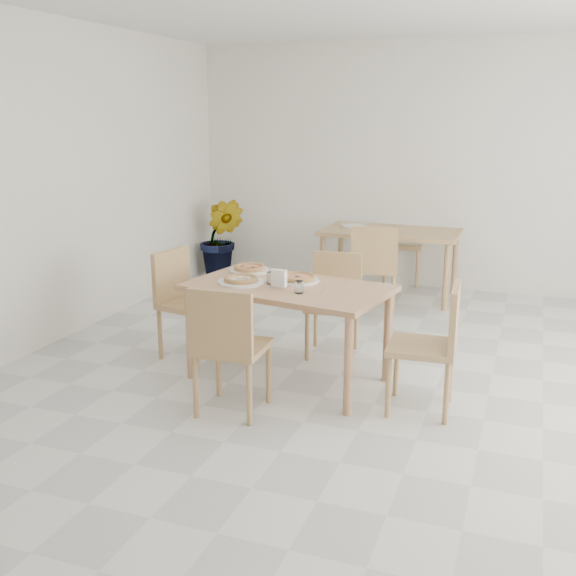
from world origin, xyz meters
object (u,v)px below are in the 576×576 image
(chair_north, at_px, (334,296))
(plate_margherita, at_px, (297,280))
(pizza_mushroom, at_px, (241,279))
(pizza_pepperoni, at_px, (249,268))
(plate_pepperoni, at_px, (249,270))
(chair_south, at_px, (227,342))
(plate_mushroom, at_px, (241,282))
(chair_back_n, at_px, (405,238))
(second_table, at_px, (391,238))
(pizza_margherita, at_px, (297,277))
(chair_east, at_px, (435,339))
(tumbler_b, at_px, (271,278))
(napkin_holder, at_px, (279,279))
(main_table, at_px, (288,296))
(chair_back_s, at_px, (374,263))
(potted_plant, at_px, (222,238))
(tumbler_a, at_px, (299,287))
(chair_west, at_px, (183,295))
(plate_empty, at_px, (353,226))

(chair_north, xyz_separation_m, plate_margherita, (-0.13, -0.59, 0.27))
(pizza_mushroom, height_order, pizza_pepperoni, same)
(chair_north, bearing_deg, plate_pepperoni, -152.35)
(chair_south, bearing_deg, plate_mushroom, -76.27)
(chair_south, xyz_separation_m, chair_north, (0.31, 1.46, -0.03))
(chair_south, relative_size, chair_back_n, 0.99)
(plate_pepperoni, relative_size, second_table, 0.22)
(plate_mushroom, xyz_separation_m, pizza_margherita, (0.38, 0.20, 0.02))
(chair_north, xyz_separation_m, chair_back_n, (0.09, 2.73, 0.04))
(chair_east, xyz_separation_m, plate_pepperoni, (-1.57, 0.51, 0.24))
(pizza_pepperoni, bearing_deg, tumbler_b, -45.35)
(chair_north, distance_m, pizza_mushroom, 0.98)
(chair_south, height_order, plate_pepperoni, chair_south)
(plate_pepperoni, bearing_deg, napkin_holder, -44.99)
(tumbler_b, bearing_deg, chair_east, -8.43)
(plate_mushroom, bearing_deg, pizza_margherita, 27.80)
(main_table, distance_m, plate_margherita, 0.17)
(main_table, distance_m, pizza_pepperoni, 0.56)
(chair_back_s, bearing_deg, plate_mushroom, 64.09)
(pizza_pepperoni, relative_size, tumbler_b, 3.32)
(chair_east, xyz_separation_m, potted_plant, (-3.05, 3.04, -0.03))
(pizza_pepperoni, height_order, napkin_holder, napkin_holder)
(plate_pepperoni, bearing_deg, pizza_pepperoni, 0.00)
(plate_pepperoni, relative_size, napkin_holder, 2.38)
(tumbler_b, xyz_separation_m, second_table, (0.35, 2.68, -0.13))
(pizza_pepperoni, height_order, tumbler_a, tumbler_a)
(chair_north, xyz_separation_m, tumbler_a, (-0.00, -0.91, 0.30))
(chair_north, bearing_deg, plate_mushroom, -129.33)
(main_table, bearing_deg, chair_south, -92.30)
(chair_west, height_order, plate_empty, chair_west)
(chair_north, xyz_separation_m, tumbler_b, (-0.28, -0.73, 0.30))
(plate_pepperoni, distance_m, pizza_margherita, 0.50)
(chair_east, distance_m, pizza_margherita, 1.18)
(chair_east, distance_m, plate_pepperoni, 1.67)
(pizza_mushroom, bearing_deg, pizza_pepperoni, 104.05)
(plate_margherita, distance_m, pizza_pepperoni, 0.50)
(chair_back_n, bearing_deg, chair_north, -93.12)
(second_table, distance_m, chair_back_s, 0.76)
(plate_pepperoni, height_order, tumbler_b, tumbler_b)
(tumbler_a, distance_m, tumbler_b, 0.33)
(pizza_margherita, height_order, chair_back_s, chair_back_s)
(chair_back_n, bearing_deg, tumbler_b, -97.41)
(chair_west, bearing_deg, plate_margherita, -84.60)
(pizza_margherita, relative_size, potted_plant, 0.37)
(napkin_holder, bearing_deg, chair_east, 0.92)
(main_table, xyz_separation_m, napkin_holder, (-0.03, -0.10, 0.15))
(main_table, relative_size, chair_back_s, 1.72)
(pizza_mushroom, relative_size, plate_empty, 0.93)
(tumbler_b, xyz_separation_m, plate_empty, (-0.10, 2.78, -0.04))
(chair_north, relative_size, plate_empty, 2.98)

